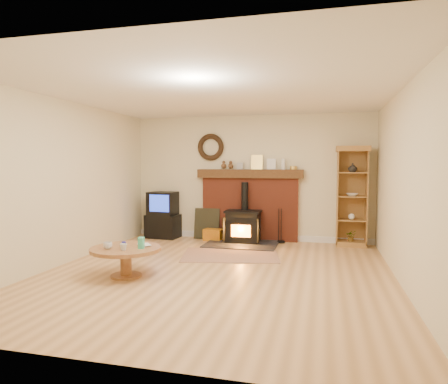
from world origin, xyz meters
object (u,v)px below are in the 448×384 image
(curio_cabinet, at_px, (352,196))
(tv_unit, at_px, (163,216))
(wood_stove, at_px, (243,228))
(coffee_table, at_px, (126,253))

(curio_cabinet, bearing_deg, tv_unit, -178.73)
(wood_stove, xyz_separation_m, tv_unit, (-1.80, 0.20, 0.16))
(curio_cabinet, xyz_separation_m, coffee_table, (-3.22, -3.03, -0.63))
(curio_cabinet, bearing_deg, wood_stove, -172.18)
(curio_cabinet, distance_m, coffee_table, 4.46)
(curio_cabinet, bearing_deg, coffee_table, -136.79)
(tv_unit, bearing_deg, coffee_table, -77.17)
(curio_cabinet, relative_size, coffee_table, 1.95)
(tv_unit, distance_m, coffee_table, 3.02)
(wood_stove, bearing_deg, tv_unit, 173.65)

